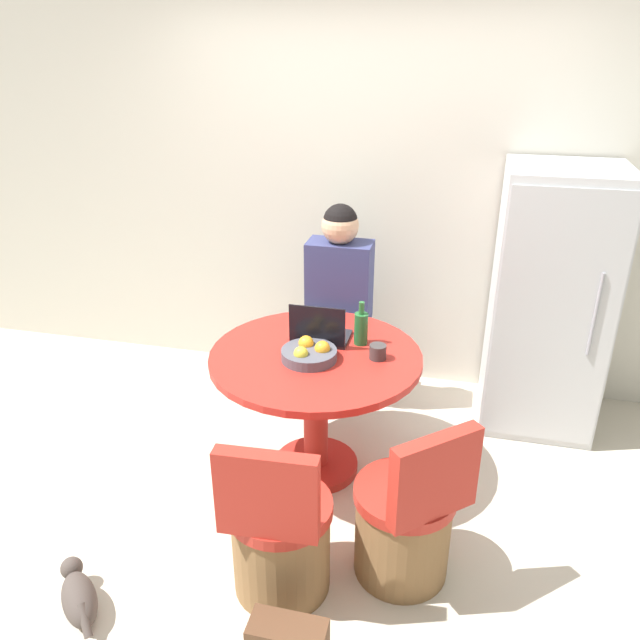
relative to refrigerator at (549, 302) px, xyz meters
The scene contains 12 objects.
ground_plane 1.85m from the refrigerator, 135.55° to the right, with size 12.00×12.00×0.00m, color beige.
wall_back 1.34m from the refrigerator, 162.71° to the left, with size 7.00×0.06×2.60m.
refrigerator is the anchor object (origin of this frame).
dining_table 1.52m from the refrigerator, 145.46° to the right, with size 1.13×1.13×0.75m.
chair_near_camera 2.15m from the refrigerator, 124.83° to the right, with size 0.46×0.46×0.85m.
chair_near_right_corner 1.71m from the refrigerator, 114.01° to the right, with size 0.53×0.53×0.85m.
person_seated 1.27m from the refrigerator, behind, with size 0.40×0.37×1.36m.
laptop 1.43m from the refrigerator, 150.47° to the right, with size 0.31×0.23×0.24m.
fruit_bowl 1.55m from the refrigerator, 143.79° to the right, with size 0.29×0.29×0.10m.
coffee_cup 1.23m from the refrigerator, 137.70° to the right, with size 0.09×0.09×0.08m.
bottle 1.23m from the refrigerator, 146.54° to the right, with size 0.07×0.07×0.24m.
cat 2.94m from the refrigerator, 134.54° to the right, with size 0.32×0.33×0.15m.
Camera 1 is at (0.65, -2.51, 2.28)m, focal length 35.00 mm.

